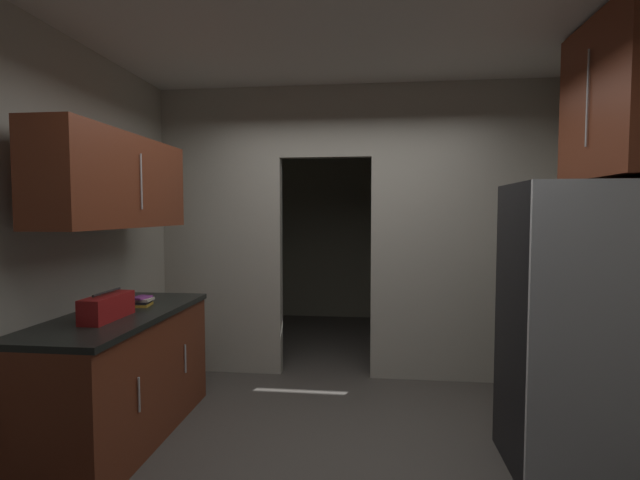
# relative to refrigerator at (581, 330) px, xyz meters

# --- Properties ---
(ground) EXTENTS (20.00, 20.00, 0.00)m
(ground) POSITION_rel_refrigerator_xyz_m (-1.48, -0.08, -0.89)
(ground) COLOR #47423D
(kitchen_overhead_slab) EXTENTS (4.15, 7.22, 0.06)m
(kitchen_overhead_slab) POSITION_rel_refrigerator_xyz_m (-1.48, 0.40, 1.95)
(kitchen_overhead_slab) COLOR silver
(kitchen_partition) EXTENTS (3.75, 0.12, 2.81)m
(kitchen_partition) POSITION_rel_refrigerator_xyz_m (-1.42, 1.53, 0.59)
(kitchen_partition) COLOR #ADA899
(kitchen_partition) RESTS_ON ground
(adjoining_room_shell) EXTENTS (3.75, 2.64, 2.81)m
(adjoining_room_shell) POSITION_rel_refrigerator_xyz_m (-1.48, 3.37, 0.52)
(adjoining_room_shell) COLOR gray
(adjoining_room_shell) RESTS_ON ground
(refrigerator) EXTENTS (0.84, 0.72, 1.78)m
(refrigerator) POSITION_rel_refrigerator_xyz_m (0.00, 0.00, 0.00)
(refrigerator) COLOR black
(refrigerator) RESTS_ON ground
(lower_cabinet_run) EXTENTS (0.66, 1.61, 0.90)m
(lower_cabinet_run) POSITION_rel_refrigerator_xyz_m (-3.02, 0.07, -0.44)
(lower_cabinet_run) COLOR maroon
(lower_cabinet_run) RESTS_ON ground
(upper_cabinet_counterside) EXTENTS (0.36, 1.45, 0.63)m
(upper_cabinet_counterside) POSITION_rel_refrigerator_xyz_m (-3.02, 0.07, 0.92)
(upper_cabinet_counterside) COLOR maroon
(upper_cabinet_fridgeside) EXTENTS (0.36, 0.92, 0.98)m
(upper_cabinet_fridgeside) POSITION_rel_refrigerator_xyz_m (0.22, 0.10, 1.41)
(upper_cabinet_fridgeside) COLOR maroon
(boombox) EXTENTS (0.16, 0.43, 0.19)m
(boombox) POSITION_rel_refrigerator_xyz_m (-2.99, -0.13, 0.09)
(boombox) COLOR maroon
(boombox) RESTS_ON lower_cabinet_run
(book_stack) EXTENTS (0.14, 0.17, 0.07)m
(book_stack) POSITION_rel_refrigerator_xyz_m (-2.98, 0.31, 0.05)
(book_stack) COLOR gold
(book_stack) RESTS_ON lower_cabinet_run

